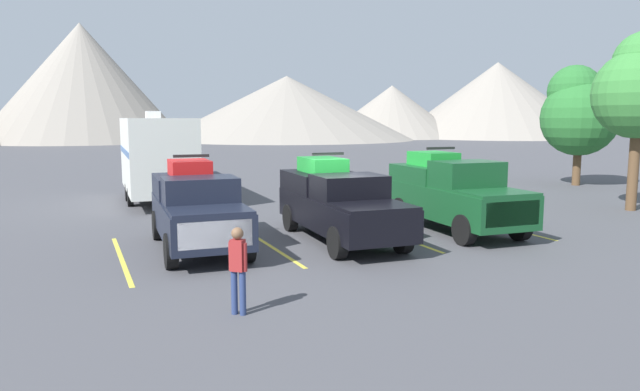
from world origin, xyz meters
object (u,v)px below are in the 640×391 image
(pickup_truck_b, at_px, (338,201))
(pickup_truck_c, at_px, (453,192))
(person_a, at_px, (238,265))
(camper_trailer_a, at_px, (157,155))
(pickup_truck_a, at_px, (197,207))

(pickup_truck_b, xyz_separation_m, pickup_truck_c, (3.97, -0.19, 0.08))
(person_a, bearing_deg, camper_trailer_a, 87.47)
(pickup_truck_c, bearing_deg, pickup_truck_b, 177.30)
(pickup_truck_b, relative_size, camper_trailer_a, 0.74)
(pickup_truck_a, height_order, person_a, pickup_truck_a)
(pickup_truck_a, xyz_separation_m, person_a, (-0.42, -5.78, -0.22))
(pickup_truck_c, height_order, camper_trailer_a, camper_trailer_a)
(pickup_truck_c, xyz_separation_m, camper_trailer_a, (-7.79, 10.18, 0.82))
(pickup_truck_b, bearing_deg, pickup_truck_a, 173.34)
(person_a, bearing_deg, pickup_truck_a, 85.84)
(camper_trailer_a, height_order, person_a, camper_trailer_a)
(pickup_truck_a, distance_m, camper_trailer_a, 9.56)
(pickup_truck_a, bearing_deg, camper_trailer_a, 88.46)
(pickup_truck_b, bearing_deg, pickup_truck_c, -2.70)
(pickup_truck_b, relative_size, person_a, 3.66)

